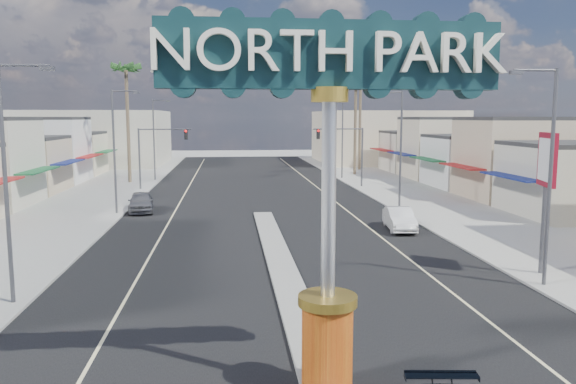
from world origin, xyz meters
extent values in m
plane|color=gray|center=(0.00, 30.00, 0.00)|extent=(160.00, 160.00, 0.00)
cube|color=black|center=(0.00, 30.00, 0.01)|extent=(20.00, 120.00, 0.01)
cube|color=gray|center=(0.00, 14.00, 0.08)|extent=(1.30, 30.00, 0.16)
cube|color=gray|center=(-14.00, 30.00, 0.06)|extent=(8.00, 120.00, 0.12)
cube|color=gray|center=(14.00, 30.00, 0.06)|extent=(8.00, 120.00, 0.12)
cube|color=#B7B29E|center=(24.00, 43.00, 3.00)|extent=(12.00, 42.00, 6.00)
cube|color=#B7B29E|center=(-22.00, 75.00, 4.00)|extent=(20.00, 20.00, 8.00)
cube|color=beige|center=(22.00, 75.00, 4.00)|extent=(20.00, 20.00, 8.00)
cylinder|color=red|center=(0.00, 2.00, 1.26)|extent=(1.30, 1.30, 2.20)
cylinder|color=gold|center=(0.00, 2.00, 2.49)|extent=(1.50, 1.50, 0.25)
cylinder|color=#B7B7BC|center=(0.00, 2.00, 5.01)|extent=(0.36, 0.36, 4.80)
cylinder|color=gold|center=(0.00, 2.00, 7.58)|extent=(0.90, 0.90, 0.35)
cube|color=#0E2A2E|center=(0.00, 2.00, 8.51)|extent=(8.20, 0.50, 1.60)
cylinder|color=#47474C|center=(-11.00, 44.00, 3.00)|extent=(0.18, 0.18, 6.00)
cylinder|color=#47474C|center=(-8.50, 44.00, 5.90)|extent=(5.00, 0.12, 0.12)
cube|color=black|center=(-6.50, 44.00, 5.40)|extent=(0.32, 0.32, 1.00)
sphere|color=red|center=(-6.50, 43.82, 5.72)|extent=(0.22, 0.22, 0.22)
cylinder|color=#47474C|center=(11.00, 44.00, 3.00)|extent=(0.18, 0.18, 6.00)
cylinder|color=#47474C|center=(8.50, 44.00, 5.90)|extent=(5.00, 0.12, 0.12)
cube|color=black|center=(6.50, 44.00, 5.40)|extent=(0.32, 0.32, 1.00)
sphere|color=red|center=(6.50, 43.82, 5.72)|extent=(0.22, 0.22, 0.22)
cylinder|color=#47474C|center=(-10.60, 10.00, 4.50)|extent=(0.16, 0.16, 9.00)
cylinder|color=#47474C|center=(-9.70, 10.00, 8.90)|extent=(1.80, 0.10, 0.10)
cube|color=#47474C|center=(-8.90, 10.00, 8.80)|extent=(0.50, 0.22, 0.15)
cylinder|color=#47474C|center=(-10.60, 30.00, 4.50)|extent=(0.16, 0.16, 9.00)
cylinder|color=#47474C|center=(-9.70, 30.00, 8.90)|extent=(1.80, 0.10, 0.10)
cube|color=#47474C|center=(-8.90, 30.00, 8.80)|extent=(0.50, 0.22, 0.15)
cylinder|color=#47474C|center=(-10.60, 52.00, 4.50)|extent=(0.16, 0.16, 9.00)
cylinder|color=#47474C|center=(-9.70, 52.00, 8.90)|extent=(1.80, 0.10, 0.10)
cube|color=#47474C|center=(-8.90, 52.00, 8.80)|extent=(0.50, 0.22, 0.15)
cylinder|color=#47474C|center=(10.60, 10.00, 4.50)|extent=(0.16, 0.16, 9.00)
cylinder|color=#47474C|center=(9.70, 10.00, 8.90)|extent=(1.80, 0.10, 0.10)
cube|color=#47474C|center=(8.90, 10.00, 8.80)|extent=(0.50, 0.22, 0.15)
cylinder|color=#47474C|center=(10.60, 30.00, 4.50)|extent=(0.16, 0.16, 9.00)
cylinder|color=#47474C|center=(9.70, 30.00, 8.90)|extent=(1.80, 0.10, 0.10)
cube|color=#47474C|center=(8.90, 30.00, 8.80)|extent=(0.50, 0.22, 0.15)
cylinder|color=#47474C|center=(10.60, 52.00, 4.50)|extent=(0.16, 0.16, 9.00)
cylinder|color=#47474C|center=(9.70, 52.00, 8.90)|extent=(1.80, 0.10, 0.10)
cube|color=#47474C|center=(8.90, 52.00, 8.80)|extent=(0.50, 0.22, 0.15)
cylinder|color=brown|center=(-13.00, 50.00, 6.00)|extent=(0.36, 0.36, 12.00)
cylinder|color=brown|center=(13.00, 56.00, 5.50)|extent=(0.36, 0.36, 11.00)
cylinder|color=brown|center=(15.00, 62.00, 6.50)|extent=(0.36, 0.36, 13.00)
imported|color=slate|center=(-9.00, 31.05, 0.76)|extent=(2.33, 4.66, 1.53)
imported|color=silver|center=(8.22, 22.34, 0.71)|extent=(1.97, 4.45, 1.42)
cylinder|color=#47474C|center=(11.43, 11.68, 2.08)|extent=(0.20, 0.20, 3.92)
cube|color=maroon|center=(11.43, 11.68, 5.22)|extent=(0.71, 1.96, 2.35)
cube|color=white|center=(11.30, 11.72, 5.22)|extent=(0.39, 1.53, 1.86)
camera|label=1|loc=(-2.44, -11.44, 7.05)|focal=35.00mm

